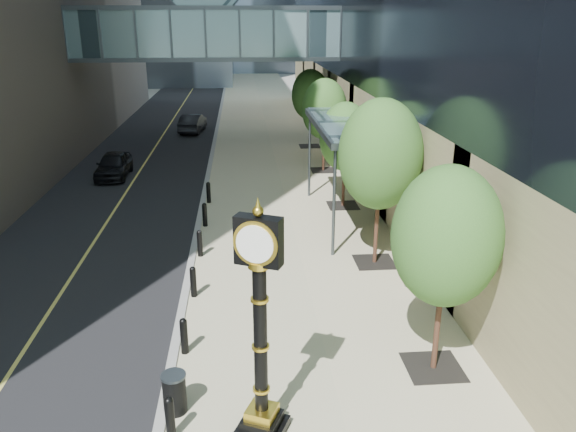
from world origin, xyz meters
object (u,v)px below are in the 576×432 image
Objects in this scene: street_clock at (261,343)px; car_near at (114,165)px; car_far at (193,123)px; pedestrian at (413,260)px; trash_bin at (175,394)px.

car_near is at bearing 133.38° from street_clock.
car_near is 0.95× the size of car_far.
street_clock is at bearing -71.07° from car_near.
street_clock is at bearing 104.09° from car_far.
street_clock reaches higher than car_near.
street_clock reaches higher than pedestrian.
pedestrian is at bearing 75.85° from street_clock.
trash_bin is at bearing 101.02° from car_far.
car_near is (-12.53, 14.73, -0.29)m from pedestrian.
car_far is (-9.15, 27.62, -0.28)m from pedestrian.
car_far is (-2.10, 33.26, 0.21)m from trash_bin.
car_far is (-4.01, 34.13, -1.55)m from street_clock.
street_clock is at bearing -24.40° from trash_bin.
street_clock is at bearing 48.10° from pedestrian.
street_clock is 1.27× the size of car_near.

